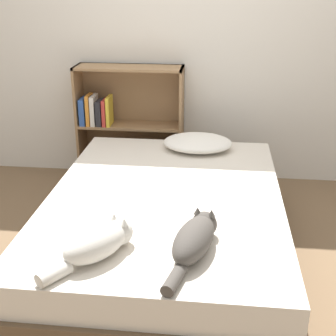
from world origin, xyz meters
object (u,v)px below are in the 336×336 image
bed (165,227)px  pillow (198,143)px  bookshelf (126,121)px  cat_light (98,242)px  cat_dark (195,238)px

bed → pillow: size_ratio=3.95×
bed → bookshelf: bearing=111.0°
pillow → cat_light: size_ratio=1.10×
cat_dark → bookshelf: 1.89m
cat_dark → bookshelf: bookshelf is taller
bed → bookshelf: bookshelf is taller
bed → cat_light: cat_light is taller
bed → cat_dark: (0.20, -0.58, 0.29)m
bed → cat_dark: bearing=-70.8°
pillow → cat_light: cat_light is taller
pillow → cat_dark: (0.06, -1.33, 0.02)m
pillow → cat_dark: 1.33m
cat_light → pillow: bearing=21.3°
pillow → bookshelf: 0.75m
pillow → bookshelf: bookshelf is taller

